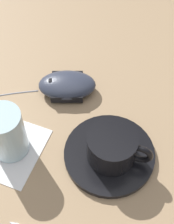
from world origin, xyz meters
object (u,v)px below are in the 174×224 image
(saucer, at_px, (109,154))
(drinking_glass, at_px, (6,133))
(coffee_cup, at_px, (113,147))
(computer_mouse, at_px, (67,85))

(saucer, distance_m, drinking_glass, 0.18)
(coffee_cup, xyz_separation_m, drinking_glass, (0.12, -0.13, 0.01))
(computer_mouse, height_order, drinking_glass, drinking_glass)
(saucer, height_order, computer_mouse, computer_mouse)
(drinking_glass, bearing_deg, saucer, 132.96)
(computer_mouse, distance_m, drinking_glass, 0.16)
(saucer, relative_size, drinking_glass, 1.63)
(coffee_cup, distance_m, computer_mouse, 0.17)
(saucer, relative_size, computer_mouse, 1.22)
(saucer, bearing_deg, coffee_cup, 93.26)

